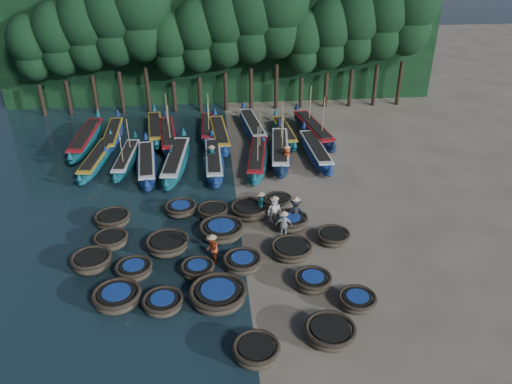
{
  "coord_description": "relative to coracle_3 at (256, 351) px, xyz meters",
  "views": [
    {
      "loc": [
        -1.4,
        -23.85,
        15.05
      ],
      "look_at": [
        1.06,
        1.53,
        1.3
      ],
      "focal_mm": 35.0,
      "sensor_mm": 36.0,
      "label": 1
    }
  ],
  "objects": [
    {
      "name": "long_boat_5",
      "position": [
        -1.26,
        17.55,
        0.12
      ],
      "size": [
        1.51,
        8.19,
        1.44
      ],
      "rotation": [
        0.0,
        0.0,
        0.01
      ],
      "color": "navy",
      "rests_on": "ground"
    },
    {
      "name": "coracle_10",
      "position": [
        -7.47,
        6.53,
        0.04
      ],
      "size": [
        2.07,
        2.07,
        0.81
      ],
      "rotation": [
        0.0,
        0.0,
        -0.13
      ],
      "color": "#4C4430",
      "rests_on": "ground"
    },
    {
      "name": "tree_7",
      "position": [
        0.13,
        29.83,
        6.89
      ],
      "size": [
        4.51,
        4.51,
        10.63
      ],
      "color": "black",
      "rests_on": "ground"
    },
    {
      "name": "tree_14",
      "position": [
        16.23,
        29.83,
        8.24
      ],
      "size": [
        5.34,
        5.34,
        12.58
      ],
      "color": "black",
      "rests_on": "ground"
    },
    {
      "name": "coracle_7",
      "position": [
        -1.37,
        3.4,
        0.06
      ],
      "size": [
        2.92,
        2.92,
        0.85
      ],
      "rotation": [
        0.0,
        0.0,
        -0.22
      ],
      "color": "#4C4430",
      "rests_on": "ground"
    },
    {
      "name": "long_boat_2",
      "position": [
        -7.34,
        18.54,
        0.06
      ],
      "size": [
        1.78,
        7.3,
        3.11
      ],
      "rotation": [
        0.0,
        0.0,
        -0.07
      ],
      "color": "#0F4957",
      "rests_on": "ground"
    },
    {
      "name": "fisherman_1",
      "position": [
        1.3,
        10.7,
        0.46
      ],
      "size": [
        0.52,
        0.65,
        1.76
      ],
      "rotation": [
        0.0,
        0.0,
        5.0
      ],
      "color": "#175F61",
      "rests_on": "ground"
    },
    {
      "name": "tree_0",
      "position": [
        -15.97,
        29.83,
        5.54
      ],
      "size": [
        3.68,
        3.68,
        8.68
      ],
      "color": "black",
      "rests_on": "ground"
    },
    {
      "name": "coracle_4",
      "position": [
        3.09,
        0.72,
        -0.01
      ],
      "size": [
        2.57,
        2.57,
        0.73
      ],
      "rotation": [
        0.0,
        0.0,
        -0.37
      ],
      "color": "#4C4430",
      "rests_on": "ground"
    },
    {
      "name": "long_boat_4",
      "position": [
        -3.85,
        17.68,
        0.15
      ],
      "size": [
        2.34,
        8.64,
        1.53
      ],
      "rotation": [
        0.0,
        0.0,
        -0.1
      ],
      "color": "#0F4957",
      "rests_on": "ground"
    },
    {
      "name": "tree_9",
      "position": [
        4.73,
        29.83,
        8.24
      ],
      "size": [
        5.34,
        5.34,
        12.58
      ],
      "color": "black",
      "rests_on": "ground"
    },
    {
      "name": "tree_12",
      "position": [
        11.63,
        29.83,
        6.89
      ],
      "size": [
        4.51,
        4.51,
        10.63
      ],
      "color": "black",
      "rests_on": "ground"
    },
    {
      "name": "long_boat_13",
      "position": [
        -1.58,
        23.97,
        0.06
      ],
      "size": [
        1.36,
        7.31,
        3.11
      ],
      "rotation": [
        0.0,
        0.0,
        -0.01
      ],
      "color": "navy",
      "rests_on": "ground"
    },
    {
      "name": "coracle_20",
      "position": [
        -7.08,
        10.52,
        0.01
      ],
      "size": [
        2.02,
        2.02,
        0.76
      ],
      "rotation": [
        0.0,
        0.0,
        -0.04
      ],
      "color": "#4C4430",
      "rests_on": "ground"
    },
    {
      "name": "foliage_wall",
      "position": [
        0.03,
        33.33,
        4.57
      ],
      "size": [
        40.0,
        3.0,
        10.0
      ],
      "primitive_type": "cube",
      "color": "black",
      "rests_on": "ground"
    },
    {
      "name": "tree_13",
      "position": [
        13.93,
        29.83,
        7.57
      ],
      "size": [
        4.92,
        4.92,
        11.6
      ],
      "color": "black",
      "rests_on": "ground"
    },
    {
      "name": "tree_3",
      "position": [
        -9.07,
        29.83,
        7.57
      ],
      "size": [
        4.92,
        4.92,
        11.6
      ],
      "color": "black",
      "rests_on": "ground"
    },
    {
      "name": "coracle_18",
      "position": [
        2.81,
        9.31,
        0.02
      ],
      "size": [
        2.17,
        2.17,
        0.78
      ],
      "rotation": [
        0.0,
        0.0,
        -0.19
      ],
      "color": "#4C4430",
      "rests_on": "ground"
    },
    {
      "name": "long_boat_1",
      "position": [
        -9.36,
        18.61,
        0.09
      ],
      "size": [
        2.19,
        7.78,
        1.38
      ],
      "rotation": [
        0.0,
        0.0,
        -0.11
      ],
      "color": "#0F4957",
      "rests_on": "ground"
    },
    {
      "name": "long_boat_16",
      "position": [
        4.42,
        22.49,
        0.06
      ],
      "size": [
        1.75,
        7.32,
        1.29
      ],
      "rotation": [
        0.0,
        0.0,
        0.07
      ],
      "color": "#0F4957",
      "rests_on": "ground"
    },
    {
      "name": "tree_11",
      "position": [
        9.33,
        29.83,
        6.22
      ],
      "size": [
        4.09,
        4.09,
        9.65
      ],
      "color": "black",
      "rests_on": "ground"
    },
    {
      "name": "long_boat_17",
      "position": [
        6.74,
        22.51,
        0.18
      ],
      "size": [
        2.81,
        8.93,
        3.83
      ],
      "rotation": [
        0.0,
        0.0,
        0.14
      ],
      "color": "#0F2237",
      "rests_on": "ground"
    },
    {
      "name": "coracle_14",
      "position": [
        2.45,
        6.62,
        -0.0
      ],
      "size": [
        2.42,
        2.42,
        0.75
      ],
      "rotation": [
        0.0,
        0.0,
        0.25
      ],
      "color": "#4C4430",
      "rests_on": "ground"
    },
    {
      "name": "tree_6",
      "position": [
        -2.17,
        29.83,
        6.22
      ],
      "size": [
        4.09,
        4.09,
        9.65
      ],
      "color": "black",
      "rests_on": "ground"
    },
    {
      "name": "fisherman_0",
      "position": [
        1.99,
        9.96,
        0.46
      ],
      "size": [
        0.89,
        0.66,
        1.86
      ],
      "rotation": [
        0.0,
        0.0,
        0.17
      ],
      "color": "beige",
      "rests_on": "ground"
    },
    {
      "name": "long_boat_15",
      "position": [
        2.01,
        23.83,
        0.14
      ],
      "size": [
        2.33,
        8.39,
        1.48
      ],
      "rotation": [
        0.0,
        0.0,
        0.11
      ],
      "color": "navy",
      "rests_on": "ground"
    },
    {
      "name": "tree_5",
      "position": [
        -4.47,
        29.83,
        5.54
      ],
      "size": [
        3.68,
        3.68,
        8.68
      ],
      "color": "black",
      "rests_on": "ground"
    },
    {
      "name": "fisherman_5",
      "position": [
        -1.37,
        17.7,
        0.4
      ],
      "size": [
        1.54,
        1.01,
        1.79
      ],
      "rotation": [
        0.0,
        0.0,
        0.4
      ],
      "color": "#175F61",
      "rests_on": "ground"
    },
    {
      "name": "fisherman_4",
      "position": [
        2.29,
        8.42,
        0.43
      ],
      "size": [
        0.94,
        0.52,
        1.77
      ],
      "rotation": [
        0.0,
        0.0,
        6.21
      ],
      "color": "beige",
      "rests_on": "ground"
    },
    {
      "name": "long_boat_11",
      "position": [
        -5.76,
        24.04,
        0.11
      ],
      "size": [
        2.22,
        8.07,
        1.43
      ],
      "rotation": [
        0.0,
        0.0,
        0.1
      ],
      "color": "#0F4957",
      "rests_on": "ground"
    },
    {
      "name": "long_boat_9",
      "position": [
        -10.83,
        22.31,
        0.17
      ],
      "size": [
        1.93,
        9.0,
        1.58
      ],
      "rotation": [
        0.0,
        0.0,
        -0.04
      ],
      "color": "#0F4957",
      "rests_on": "ground"
    },
    {
      "name": "coracle_16",
      "position": [
        -3.86,
        7.69,
        0.03
      ],
      "size": [
        2.38,
        2.38,
        0.8
      ],
      "rotation": [
        0.0,
        0.0,
        0.15
      ],
      "color": "#4C4430",
      "rests_on": "ground"
    },
    {
      "name": "long_boat_12",
      "position": [
        -4.67,
        22.31,
        0.15
      ],
      "size": [
        2.41,
        8.5,
        3.63
      ],
      "rotation": [
        0.0,
        0.0,
        0.11
      ],
      "color": "#0F2237",
      "rests_on": "ground"
    },
    {
      "name": "coracle_21",
      "position": [
        -3.32,
        11.4,
        -0.04
      ],
      "size": [
        2.15,
        2.15,
        0.68
      ],
      "rotation": [
        0.0,
        0.0,
        -0.29
      ],
      "color": "#4C4430",
      "rests_on": "ground"
    },
    {
      "name": "tree_1",
      "position": [
        -13.67,
        29.83,
        6.22
      ],
      "size": [
        4.09,
        4.09,
        9.65
      ],
      "color": "black",
      "rests_on": "ground"
    },
    {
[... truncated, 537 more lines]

